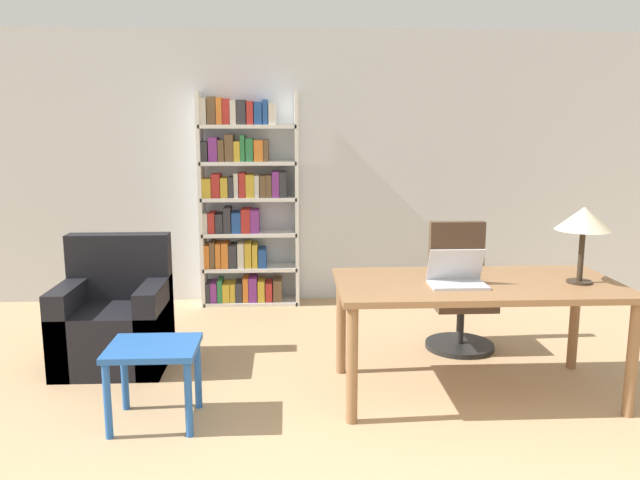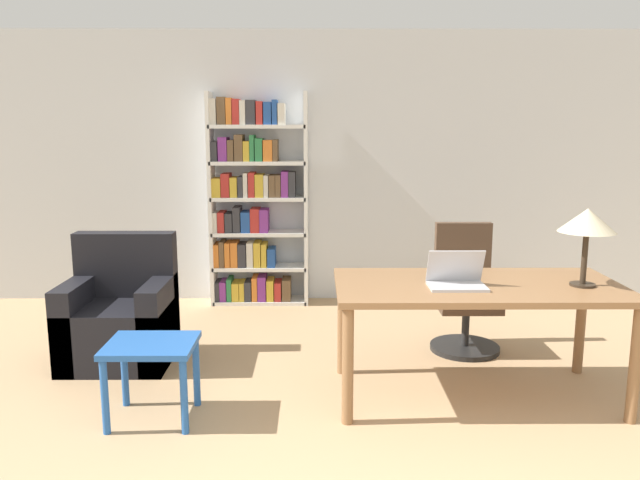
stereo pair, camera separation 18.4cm
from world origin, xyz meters
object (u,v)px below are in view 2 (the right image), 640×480
object	(u,v)px
laptop	(456,279)
armchair	(120,320)
office_chair	(465,295)
side_table_blue	(151,357)
bookshelf	(252,204)
desk	(477,297)
table_lamp	(587,222)

from	to	relation	value
laptop	armchair	size ratio (longest dim) A/B	0.37
laptop	office_chair	bearing A→B (deg)	73.14
side_table_blue	bookshelf	xyz separation A→B (m)	(0.36, 2.56, 0.61)
desk	bookshelf	xyz separation A→B (m)	(-1.68, 2.24, 0.33)
desk	table_lamp	bearing A→B (deg)	-5.59
laptop	side_table_blue	xyz separation A→B (m)	(-1.88, -0.24, -0.42)
side_table_blue	bookshelf	size ratio (longest dim) A/B	0.25
desk	side_table_blue	distance (m)	2.09
table_lamp	bookshelf	distance (m)	3.28
table_lamp	office_chair	size ratio (longest dim) A/B	0.49
desk	bookshelf	bearing A→B (deg)	126.96
desk	office_chair	xyz separation A→B (m)	(0.14, 0.92, -0.25)
desk	armchair	bearing A→B (deg)	165.84
desk	table_lamp	world-z (taller)	table_lamp
laptop	table_lamp	bearing A→B (deg)	1.59
table_lamp	bookshelf	bearing A→B (deg)	135.40
desk	side_table_blue	xyz separation A→B (m)	(-2.04, -0.33, -0.28)
bookshelf	desk	bearing A→B (deg)	-53.04
desk	table_lamp	xyz separation A→B (m)	(0.65, -0.06, 0.50)
armchair	desk	bearing A→B (deg)	-14.16
bookshelf	table_lamp	bearing A→B (deg)	-44.60
laptop	desk	bearing A→B (deg)	28.09
office_chair	armchair	bearing A→B (deg)	-173.98
side_table_blue	armchair	xyz separation A→B (m)	(-0.49, 0.97, -0.08)
laptop	side_table_blue	world-z (taller)	laptop
desk	office_chair	world-z (taller)	office_chair
desk	laptop	xyz separation A→B (m)	(-0.16, -0.09, 0.14)
bookshelf	armchair	bearing A→B (deg)	-118.12
office_chair	bookshelf	size ratio (longest dim) A/B	0.48
office_chair	side_table_blue	distance (m)	2.52
armchair	side_table_blue	bearing A→B (deg)	-62.95
table_lamp	armchair	xyz separation A→B (m)	(-3.18, 0.70, -0.85)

